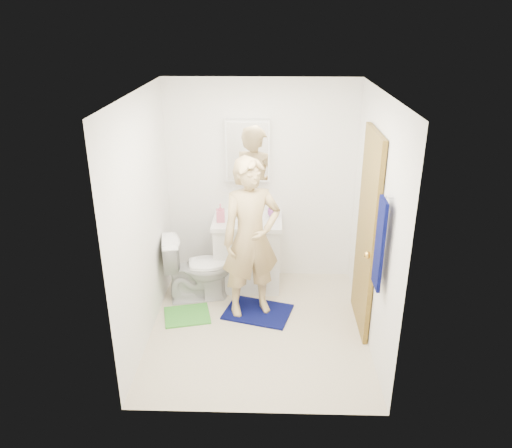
{
  "coord_description": "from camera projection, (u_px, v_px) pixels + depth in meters",
  "views": [
    {
      "loc": [
        0.11,
        -4.37,
        3.03
      ],
      "look_at": [
        -0.03,
        0.25,
        1.07
      ],
      "focal_mm": 35.0,
      "sensor_mm": 36.0,
      "label": 1
    }
  ],
  "objects": [
    {
      "name": "toothbrush_cup",
      "position": [
        273.0,
        213.0,
        5.76
      ],
      "size": [
        0.15,
        0.15,
        0.11
      ],
      "primitive_type": "imported",
      "rotation": [
        0.0,
        0.0,
        0.07
      ],
      "color": "#974598",
      "rests_on": "countertop"
    },
    {
      "name": "medicine_cabinet",
      "position": [
        248.0,
        150.0,
        5.63
      ],
      "size": [
        0.5,
        0.12,
        0.7
      ],
      "primitive_type": "cube",
      "color": "white",
      "rests_on": "wall_back"
    },
    {
      "name": "towel_hook",
      "position": [
        390.0,
        197.0,
        4.0
      ],
      "size": [
        0.06,
        0.02,
        0.02
      ],
      "primitive_type": "cylinder",
      "rotation": [
        0.0,
        1.57,
        0.0
      ],
      "color": "silver",
      "rests_on": "wall_right"
    },
    {
      "name": "ceiling",
      "position": [
        259.0,
        92.0,
        4.26
      ],
      "size": [
        2.2,
        2.4,
        0.02
      ],
      "primitive_type": "cube",
      "color": "white",
      "rests_on": "ground"
    },
    {
      "name": "bath_mat",
      "position": [
        258.0,
        312.0,
        5.46
      ],
      "size": [
        0.81,
        0.67,
        0.02
      ],
      "primitive_type": "cube",
      "rotation": [
        0.0,
        0.0,
        -0.28
      ],
      "color": "#070C47",
      "rests_on": "floor"
    },
    {
      "name": "wall_back",
      "position": [
        261.0,
        182.0,
        5.85
      ],
      "size": [
        2.2,
        0.02,
        2.4
      ],
      "primitive_type": "cube",
      "color": "white",
      "rests_on": "ground"
    },
    {
      "name": "wall_left",
      "position": [
        142.0,
        221.0,
        4.77
      ],
      "size": [
        0.02,
        2.4,
        2.4
      ],
      "primitive_type": "cube",
      "color": "white",
      "rests_on": "ground"
    },
    {
      "name": "door_knob",
      "position": [
        368.0,
        255.0,
        4.65
      ],
      "size": [
        0.07,
        0.07,
        0.07
      ],
      "primitive_type": "sphere",
      "color": "gold",
      "rests_on": "door"
    },
    {
      "name": "door",
      "position": [
        367.0,
        234.0,
        4.91
      ],
      "size": [
        0.05,
        0.8,
        2.05
      ],
      "primitive_type": "cube",
      "color": "olive",
      "rests_on": "ground"
    },
    {
      "name": "faucet",
      "position": [
        248.0,
        209.0,
        5.86
      ],
      "size": [
        0.03,
        0.03,
        0.12
      ],
      "primitive_type": "cylinder",
      "color": "silver",
      "rests_on": "countertop"
    },
    {
      "name": "vanity_cabinet",
      "position": [
        248.0,
        254.0,
        5.89
      ],
      "size": [
        0.75,
        0.55,
        0.8
      ],
      "primitive_type": "cube",
      "color": "white",
      "rests_on": "floor"
    },
    {
      "name": "wall_right",
      "position": [
        376.0,
        223.0,
        4.71
      ],
      "size": [
        0.02,
        2.4,
        2.4
      ],
      "primitive_type": "cube",
      "color": "white",
      "rests_on": "ground"
    },
    {
      "name": "towel",
      "position": [
        380.0,
        244.0,
        4.16
      ],
      "size": [
        0.03,
        0.24,
        0.8
      ],
      "primitive_type": "cube",
      "color": "#070C47",
      "rests_on": "wall_right"
    },
    {
      "name": "man",
      "position": [
        251.0,
        239.0,
        5.15
      ],
      "size": [
        0.73,
        0.6,
        1.72
      ],
      "primitive_type": "imported",
      "rotation": [
        0.0,
        0.0,
        0.35
      ],
      "color": "tan",
      "rests_on": "bath_mat"
    },
    {
      "name": "wall_front",
      "position": [
        254.0,
        286.0,
        3.62
      ],
      "size": [
        2.2,
        0.02,
        2.4
      ],
      "primitive_type": "cube",
      "color": "white",
      "rests_on": "ground"
    },
    {
      "name": "sink_basin",
      "position": [
        247.0,
        220.0,
        5.72
      ],
      "size": [
        0.4,
        0.4,
        0.03
      ],
      "primitive_type": "cylinder",
      "color": "white",
      "rests_on": "countertop"
    },
    {
      "name": "floor",
      "position": [
        258.0,
        329.0,
        5.21
      ],
      "size": [
        2.2,
        2.4,
        0.02
      ],
      "primitive_type": "cube",
      "color": "beige",
      "rests_on": "ground"
    },
    {
      "name": "countertop",
      "position": [
        247.0,
        221.0,
        5.73
      ],
      "size": [
        0.79,
        0.59,
        0.05
      ],
      "primitive_type": "cube",
      "color": "white",
      "rests_on": "vanity_cabinet"
    },
    {
      "name": "toilet",
      "position": [
        198.0,
        268.0,
        5.62
      ],
      "size": [
        0.83,
        0.58,
        0.77
      ],
      "primitive_type": "imported",
      "rotation": [
        0.0,
        0.0,
        1.78
      ],
      "color": "white",
      "rests_on": "floor"
    },
    {
      "name": "green_rug",
      "position": [
        187.0,
        315.0,
        5.4
      ],
      "size": [
        0.56,
        0.51,
        0.02
      ],
      "primitive_type": "cube",
      "rotation": [
        0.0,
        0.0,
        0.24
      ],
      "color": "green",
      "rests_on": "floor"
    },
    {
      "name": "mirror_panel",
      "position": [
        248.0,
        152.0,
        5.58
      ],
      "size": [
        0.46,
        0.01,
        0.66
      ],
      "primitive_type": "cube",
      "color": "white",
      "rests_on": "wall_back"
    },
    {
      "name": "soap_dispenser",
      "position": [
        220.0,
        213.0,
        5.62
      ],
      "size": [
        0.1,
        0.11,
        0.21
      ],
      "primitive_type": "imported",
      "rotation": [
        0.0,
        0.0,
        0.13
      ],
      "color": "#D56381",
      "rests_on": "countertop"
    }
  ]
}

